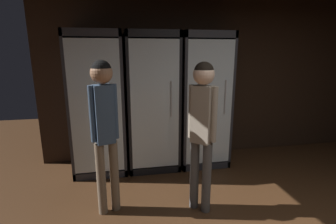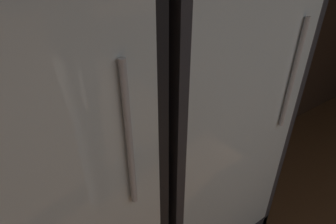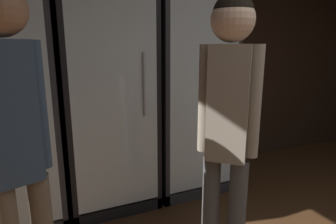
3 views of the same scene
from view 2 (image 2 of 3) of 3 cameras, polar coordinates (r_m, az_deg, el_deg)
name	(u,v)px [view 2 (image 2 of 3)]	position (r m, az deg, el deg)	size (l,w,h in m)	color
cooler_left	(27,135)	(1.17, -26.75, -4.14)	(0.75, 0.70, 2.05)	black
cooler_center	(192,84)	(1.45, 4.92, 5.79)	(0.75, 0.70, 2.05)	#2B2B30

